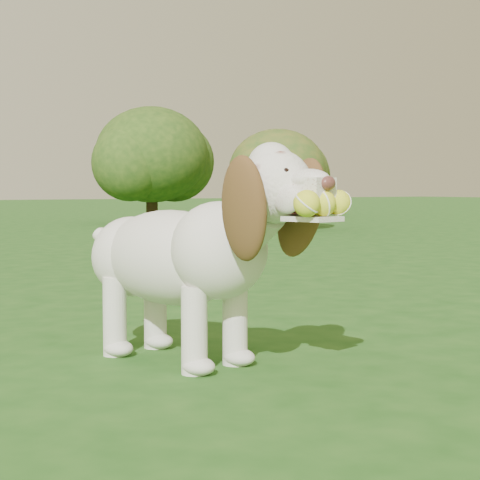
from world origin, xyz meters
TOP-DOWN VIEW (x-y plane):
  - ground at (0.00, 0.00)m, footprint 80.00×80.00m
  - dog at (0.54, 0.44)m, footprint 0.62×1.22m
  - shrub_d at (5.99, 7.99)m, footprint 1.49×1.49m
  - shrub_f at (5.31, 11.04)m, footprint 2.03×2.03m
  - shrub_h at (9.70, 12.94)m, footprint 1.71×1.71m

SIDE VIEW (x-z plane):
  - ground at x=0.00m, z-range 0.00..0.00m
  - dog at x=0.54m, z-range 0.03..0.83m
  - shrub_d at x=5.99m, z-range 0.14..1.68m
  - shrub_h at x=9.70m, z-range 0.16..1.92m
  - shrub_f at x=5.31m, z-range 0.19..2.29m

